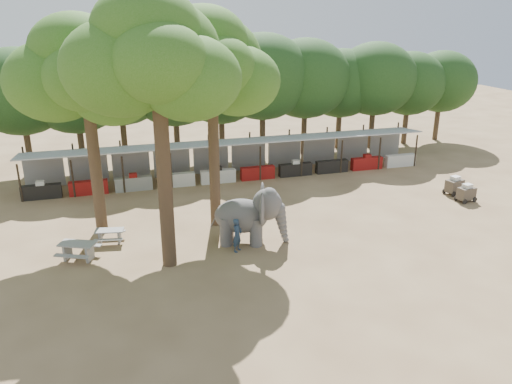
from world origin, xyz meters
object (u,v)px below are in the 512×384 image
object	(u,v)px
yard_tree_left	(82,72)
elephant	(250,215)
cart_front	(466,193)
cart_back	(454,185)
picnic_table_far	(110,234)
picnic_table_near	(78,249)
handler	(237,235)
yard_tree_back	(208,64)
yard_tree_center	(153,58)

from	to	relation	value
yard_tree_left	elephant	xyz separation A→B (m)	(7.35, -3.90, -6.75)
cart_front	cart_back	bearing A→B (deg)	74.32
picnic_table_far	cart_front	xyz separation A→B (m)	(21.05, 0.01, 0.10)
picnic_table_near	handler	bearing A→B (deg)	15.52
elephant	cart_back	world-z (taller)	elephant
yard_tree_left	elephant	bearing A→B (deg)	-28.00
elephant	handler	xyz separation A→B (m)	(-0.89, -0.84, -0.61)
yard_tree_back	yard_tree_center	bearing A→B (deg)	-126.86
handler	picnic_table_far	world-z (taller)	handler
yard_tree_left	picnic_table_near	distance (m)	8.47
cart_back	yard_tree_left	bearing A→B (deg)	163.21
yard_tree_left	picnic_table_near	xyz separation A→B (m)	(-0.90, -3.52, -7.65)
yard_tree_center	handler	bearing A→B (deg)	4.31
elephant	picnic_table_near	distance (m)	8.30
cart_back	yard_tree_center	bearing A→B (deg)	177.98
picnic_table_near	cart_back	world-z (taller)	cart_back
yard_tree_back	picnic_table_near	world-z (taller)	yard_tree_back
yard_tree_left	cart_back	size ratio (longest dim) A/B	8.01
yard_tree_left	cart_back	distance (m)	23.05
handler	cart_front	distance (m)	15.37
handler	cart_back	distance (m)	15.82
yard_tree_left	yard_tree_back	distance (m)	6.09
cart_front	cart_back	world-z (taller)	cart_back
elephant	yard_tree_back	bearing A→B (deg)	132.71
yard_tree_center	picnic_table_far	xyz separation A→B (m)	(-2.47, 2.95, -8.75)
picnic_table_near	cart_back	xyz separation A→B (m)	(22.64, 2.85, 0.04)
elephant	handler	world-z (taller)	elephant
yard_tree_center	yard_tree_back	xyz separation A→B (m)	(3.00, 4.00, -0.67)
yard_tree_center	elephant	size ratio (longest dim) A/B	3.09
handler	cart_front	xyz separation A→B (m)	(15.13, 2.70, -0.29)
yard_tree_left	cart_front	bearing A→B (deg)	-5.40
handler	cart_back	bearing A→B (deg)	-33.05
yard_tree_center	elephant	bearing A→B (deg)	14.16
yard_tree_left	yard_tree_back	size ratio (longest dim) A/B	0.97
yard_tree_left	elephant	world-z (taller)	yard_tree_left
elephant	cart_front	size ratio (longest dim) A/B	3.12
yard_tree_center	elephant	distance (m)	8.96
elephant	cart_back	xyz separation A→B (m)	(14.39, 3.23, -0.86)
cart_front	cart_back	xyz separation A→B (m)	(0.16, 1.37, 0.03)
yard_tree_center	picnic_table_far	bearing A→B (deg)	129.89
picnic_table_near	picnic_table_far	bearing A→B (deg)	70.78
picnic_table_far	yard_tree_center	bearing A→B (deg)	-39.99
yard_tree_center	yard_tree_back	size ratio (longest dim) A/B	1.06
yard_tree_left	picnic_table_near	size ratio (longest dim) A/B	5.11
yard_tree_back	picnic_table_far	size ratio (longest dim) A/B	7.12
picnic_table_near	elephant	bearing A→B (deg)	22.27
picnic_table_near	cart_front	size ratio (longest dim) A/B	1.72
elephant	handler	size ratio (longest dim) A/B	2.32
yard_tree_center	cart_back	distance (m)	21.08
picnic_table_far	elephant	bearing A→B (deg)	-5.11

